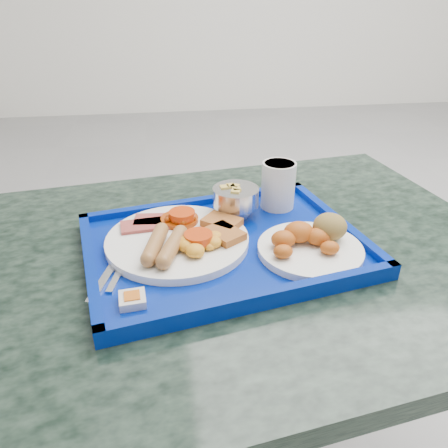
% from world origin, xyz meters
% --- Properties ---
extents(floor, '(6.00, 6.00, 0.00)m').
position_xyz_m(floor, '(0.00, 0.00, 0.00)').
color(floor, gray).
rests_on(floor, ground).
extents(table, '(1.25, 0.93, 0.72)m').
position_xyz_m(table, '(-1.12, -0.84, 0.53)').
color(table, gray).
rests_on(table, floor).
extents(tray, '(0.55, 0.44, 0.03)m').
position_xyz_m(tray, '(-1.09, -0.84, 0.73)').
color(tray, '#031F92').
rests_on(tray, table).
extents(main_plate, '(0.26, 0.26, 0.04)m').
position_xyz_m(main_plate, '(-1.17, -0.84, 0.75)').
color(main_plate, white).
rests_on(main_plate, tray).
extents(bread_plate, '(0.18, 0.18, 0.06)m').
position_xyz_m(bread_plate, '(-0.94, -0.89, 0.75)').
color(bread_plate, white).
rests_on(bread_plate, tray).
extents(fruit_bowl, '(0.09, 0.09, 0.06)m').
position_xyz_m(fruit_bowl, '(-1.05, -0.74, 0.78)').
color(fruit_bowl, '#B2B1B4').
rests_on(fruit_bowl, tray).
extents(juice_cup, '(0.07, 0.07, 0.10)m').
position_xyz_m(juice_cup, '(-0.96, -0.71, 0.79)').
color(juice_cup, white).
rests_on(juice_cup, tray).
extents(spoon, '(0.06, 0.18, 0.01)m').
position_xyz_m(spoon, '(-1.28, -0.83, 0.74)').
color(spoon, '#B2B1B4').
rests_on(spoon, tray).
extents(knife, '(0.07, 0.19, 0.00)m').
position_xyz_m(knife, '(-1.28, -0.89, 0.74)').
color(knife, '#B2B1B4').
rests_on(knife, tray).
extents(jam_packet, '(0.04, 0.04, 0.02)m').
position_xyz_m(jam_packet, '(-1.25, -0.99, 0.74)').
color(jam_packet, silver).
rests_on(jam_packet, tray).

